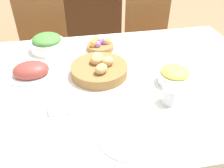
{
  "coord_description": "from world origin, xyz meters",
  "views": [
    {
      "loc": [
        -0.2,
        -1.0,
        1.46
      ],
      "look_at": [
        -0.03,
        -0.09,
        0.77
      ],
      "focal_mm": 38.0,
      "sensor_mm": 36.0,
      "label": 1
    }
  ],
  "objects": [
    {
      "name": "pineapple_bowl",
      "position": [
        0.3,
        -0.08,
        0.77
      ],
      "size": [
        0.17,
        0.17,
        0.09
      ],
      "color": "silver",
      "rests_on": "dining_table"
    },
    {
      "name": "green_salad_bowl",
      "position": [
        -0.35,
        0.4,
        0.78
      ],
      "size": [
        0.21,
        0.21,
        0.11
      ],
      "color": "white",
      "rests_on": "dining_table"
    },
    {
      "name": "knife",
      "position": [
        0.15,
        -0.38,
        0.73
      ],
      "size": [
        0.02,
        0.18,
        0.0
      ],
      "rotation": [
        0.0,
        0.0,
        -0.05
      ],
      "color": "#B7B7BC",
      "rests_on": "dining_table"
    },
    {
      "name": "dinner_plate",
      "position": [
        -0.01,
        -0.38,
        0.73
      ],
      "size": [
        0.27,
        0.27,
        0.01
      ],
      "color": "white",
      "rests_on": "dining_table"
    },
    {
      "name": "sideboard",
      "position": [
        -0.17,
        1.89,
        0.43
      ],
      "size": [
        1.19,
        0.44,
        0.86
      ],
      "color": "#4C2D19",
      "rests_on": "ground"
    },
    {
      "name": "dining_table",
      "position": [
        0.0,
        0.0,
        0.36
      ],
      "size": [
        1.73,
        1.15,
        0.73
      ],
      "color": "white",
      "rests_on": "ground"
    },
    {
      "name": "spoon",
      "position": [
        0.18,
        -0.38,
        0.73
      ],
      "size": [
        0.02,
        0.18,
        0.0
      ],
      "rotation": [
        0.0,
        0.0,
        0.05
      ],
      "color": "#B7B7BC",
      "rests_on": "dining_table"
    },
    {
      "name": "ham_platter",
      "position": [
        -0.43,
        0.13,
        0.76
      ],
      "size": [
        0.29,
        0.21,
        0.09
      ],
      "color": "white",
      "rests_on": "dining_table"
    },
    {
      "name": "bread_basket",
      "position": [
        -0.07,
        0.07,
        0.76
      ],
      "size": [
        0.31,
        0.31,
        0.11
      ],
      "color": "olive",
      "rests_on": "dining_table"
    },
    {
      "name": "ground_plane",
      "position": [
        0.0,
        0.0,
        0.0
      ],
      "size": [
        12.0,
        12.0,
        0.0
      ],
      "primitive_type": "plane",
      "color": "#937551"
    },
    {
      "name": "chair_far_left",
      "position": [
        -0.45,
        0.9,
        0.5
      ],
      "size": [
        0.46,
        0.46,
        0.95
      ],
      "rotation": [
        0.0,
        0.0,
        -0.1
      ],
      "color": "brown",
      "rests_on": "ground"
    },
    {
      "name": "fork",
      "position": [
        -0.17,
        -0.38,
        0.73
      ],
      "size": [
        0.02,
        0.18,
        0.0
      ],
      "rotation": [
        0.0,
        0.0,
        -0.05
      ],
      "color": "#B7B7BC",
      "rests_on": "dining_table"
    },
    {
      "name": "chair_far_right",
      "position": [
        0.51,
        0.9,
        0.5
      ],
      "size": [
        0.43,
        0.43,
        0.95
      ],
      "rotation": [
        0.0,
        0.0,
        0.02
      ],
      "color": "brown",
      "rests_on": "ground"
    },
    {
      "name": "butter_dish",
      "position": [
        -0.27,
        -0.19,
        0.74
      ],
      "size": [
        0.11,
        0.07,
        0.03
      ],
      "color": "white",
      "rests_on": "dining_table"
    },
    {
      "name": "egg_basket",
      "position": [
        -0.02,
        0.36,
        0.76
      ],
      "size": [
        0.17,
        0.17,
        0.08
      ],
      "color": "olive",
      "rests_on": "dining_table"
    },
    {
      "name": "drinking_cup",
      "position": [
        0.22,
        -0.22,
        0.77
      ],
      "size": [
        0.08,
        0.08,
        0.08
      ],
      "color": "silver",
      "rests_on": "dining_table"
    }
  ]
}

